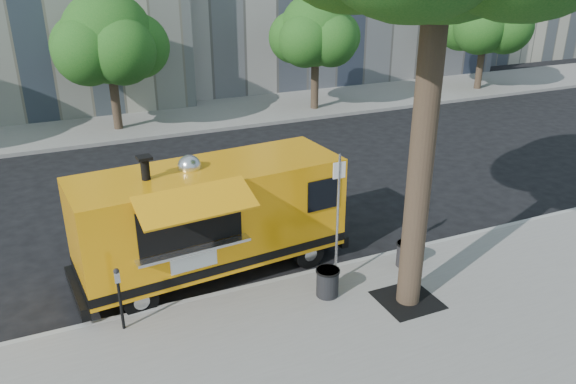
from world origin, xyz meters
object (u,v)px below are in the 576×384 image
sign_post (338,213)px  parking_meter (119,292)px  trash_bin_right (327,282)px  far_tree_c (316,30)px  food_truck (211,217)px  far_tree_b (108,38)px  far_tree_d (486,17)px  trash_bin_left (406,253)px

sign_post → parking_meter: 4.64m
sign_post → trash_bin_right: (-0.40, -0.38, -1.37)m
trash_bin_right → far_tree_c: bearing=64.5°
food_truck → trash_bin_right: 2.98m
far_tree_b → trash_bin_right: size_ratio=8.91×
far_tree_c → sign_post: bearing=-114.8°
far_tree_b → sign_post: (2.55, -14.25, -1.98)m
far_tree_b → food_truck: far_tree_b is taller
far_tree_d → trash_bin_left: 20.63m
far_tree_c → trash_bin_right: size_ratio=8.44×
parking_meter → trash_bin_left: parking_meter is taller
far_tree_c → parking_meter: (-11.00, -13.75, -2.74)m
far_tree_d → food_truck: bearing=-146.4°
sign_post → food_truck: 2.88m
far_tree_c → trash_bin_left: far_tree_c is taller
far_tree_c → food_truck: bearing=-125.5°
far_tree_c → sign_post: 15.48m
far_tree_d → trash_bin_left: far_tree_d is taller
far_tree_d → sign_post: bearing=-139.3°
trash_bin_left → trash_bin_right: bearing=-170.9°
far_tree_d → sign_post: 21.79m
far_tree_b → sign_post: bearing=-79.9°
far_tree_b → parking_meter: 14.48m
far_tree_b → far_tree_c: size_ratio=1.06×
parking_meter → far_tree_d: bearing=33.6°
far_tree_d → food_truck: (-18.72, -12.43, -2.45)m
far_tree_d → far_tree_c: bearing=-178.9°
parking_meter → far_tree_b: bearing=81.9°
sign_post → food_truck: (-2.27, 1.72, -0.41)m
far_tree_b → trash_bin_right: 15.16m
food_truck → trash_bin_right: bearing=-53.4°
food_truck → trash_bin_left: (4.13, -1.74, -0.98)m
sign_post → trash_bin_right: 1.48m
food_truck → sign_post: bearing=-42.2°
parking_meter → trash_bin_left: (6.40, -0.22, -0.52)m
far_tree_d → parking_meter: size_ratio=4.23×
far_tree_d → food_truck: far_tree_d is taller
food_truck → trash_bin_left: size_ratio=11.01×
trash_bin_right → parking_meter: bearing=172.0°
sign_post → parking_meter: bearing=177.5°
far_tree_c → food_truck: far_tree_c is taller
far_tree_c → trash_bin_left: size_ratio=8.97×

